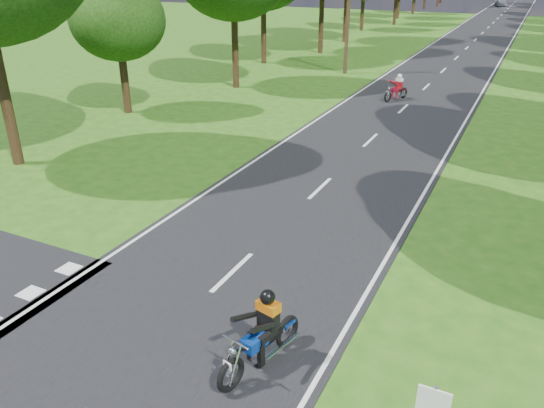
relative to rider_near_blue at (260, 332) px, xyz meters
The scene contains 7 objects.
ground 2.44m from the rider_near_blue, 162.38° to the left, with size 160.00×160.00×0.00m, color #245212.
main_road 50.75m from the rider_near_blue, 92.47° to the left, with size 7.00×140.00×0.02m, color black.
road_markings 48.88m from the rider_near_blue, 92.73° to the left, with size 7.40×140.00×0.01m.
telegraph_pole 30.02m from the rider_near_blue, 105.92° to the left, with size 1.20×0.26×8.00m.
rider_near_blue is the anchor object (origin of this frame).
rider_far_red 22.65m from the rider_near_blue, 97.74° to the left, with size 0.57×1.72×1.43m, color #A30C27, non-canonical shape.
distant_car 97.98m from the rider_near_blue, 92.22° to the left, with size 1.53×3.80×1.30m, color silver.
Camera 1 is at (5.91, -7.77, 7.12)m, focal length 35.00 mm.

